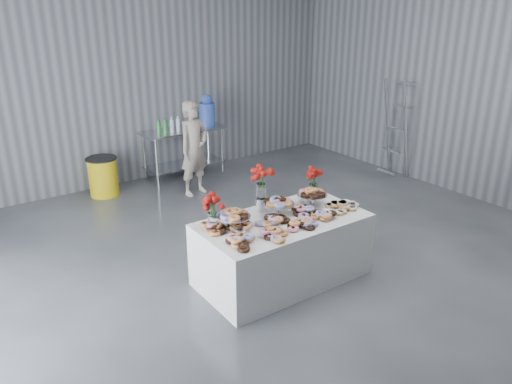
% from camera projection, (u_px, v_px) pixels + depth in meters
% --- Properties ---
extents(ground, '(9.00, 9.00, 0.00)m').
position_uv_depth(ground, '(307.00, 287.00, 5.64)').
color(ground, '#33353B').
rests_on(ground, ground).
extents(room_walls, '(8.04, 9.04, 4.02)m').
position_uv_depth(room_walls, '(291.00, 46.00, 4.59)').
color(room_walls, slate).
rests_on(room_walls, ground).
extents(display_table, '(1.91, 1.03, 0.75)m').
position_uv_depth(display_table, '(282.00, 249.00, 5.68)').
color(display_table, white).
rests_on(display_table, ground).
extents(prep_table, '(1.50, 0.60, 0.90)m').
position_uv_depth(prep_table, '(184.00, 144.00, 8.87)').
color(prep_table, silver).
rests_on(prep_table, ground).
extents(donut_mounds, '(1.82, 0.83, 0.09)m').
position_uv_depth(donut_mounds, '(286.00, 217.00, 5.49)').
color(donut_mounds, '#E5A054').
rests_on(donut_mounds, display_table).
extents(cake_stand_left, '(0.36, 0.36, 0.17)m').
position_uv_depth(cake_stand_left, '(234.00, 215.00, 5.31)').
color(cake_stand_left, silver).
rests_on(cake_stand_left, display_table).
extents(cake_stand_mid, '(0.36, 0.36, 0.17)m').
position_uv_depth(cake_stand_mid, '(279.00, 203.00, 5.64)').
color(cake_stand_mid, silver).
rests_on(cake_stand_mid, display_table).
extents(cake_stand_right, '(0.36, 0.36, 0.17)m').
position_uv_depth(cake_stand_right, '(312.00, 193.00, 5.90)').
color(cake_stand_right, silver).
rests_on(cake_stand_right, display_table).
extents(danish_pile, '(0.48, 0.48, 0.11)m').
position_uv_depth(danish_pile, '(342.00, 204.00, 5.81)').
color(danish_pile, white).
rests_on(danish_pile, display_table).
extents(bouquet_left, '(0.26, 0.26, 0.42)m').
position_uv_depth(bouquet_left, '(212.00, 203.00, 5.23)').
color(bouquet_left, white).
rests_on(bouquet_left, display_table).
extents(bouquet_right, '(0.26, 0.26, 0.42)m').
position_uv_depth(bouquet_right, '(314.00, 175.00, 6.04)').
color(bouquet_right, white).
rests_on(bouquet_right, display_table).
extents(bouquet_center, '(0.26, 0.26, 0.57)m').
position_uv_depth(bouquet_center, '(261.00, 180.00, 5.65)').
color(bouquet_center, silver).
rests_on(bouquet_center, display_table).
extents(water_jug, '(0.28, 0.28, 0.55)m').
position_uv_depth(water_jug, '(207.00, 111.00, 8.95)').
color(water_jug, '#436EE5').
rests_on(water_jug, prep_table).
extents(drink_bottles, '(0.54, 0.08, 0.27)m').
position_uv_depth(drink_bottles, '(168.00, 125.00, 8.47)').
color(drink_bottles, '#268C33').
rests_on(drink_bottles, prep_table).
extents(person, '(0.64, 0.50, 1.55)m').
position_uv_depth(person, '(194.00, 149.00, 8.07)').
color(person, '#CC8C93').
rests_on(person, ground).
extents(trash_barrel, '(0.50, 0.50, 0.64)m').
position_uv_depth(trash_barrel, '(103.00, 177.00, 8.16)').
color(trash_barrel, gold).
rests_on(trash_barrel, ground).
extents(stepladder, '(0.59, 0.45, 1.79)m').
position_uv_depth(stepladder, '(396.00, 129.00, 8.83)').
color(stepladder, silver).
rests_on(stepladder, ground).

